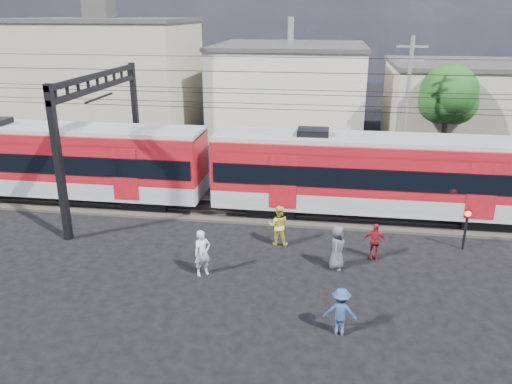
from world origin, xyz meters
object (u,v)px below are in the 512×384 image
pedestrian_a (202,253)px  pedestrian_c (340,312)px  commuter_train (382,173)px  crossing_signal (467,222)px

pedestrian_a → pedestrian_c: bearing=-70.0°
commuter_train → pedestrian_c: size_ratio=30.89×
commuter_train → crossing_signal: 4.61m
pedestrian_a → crossing_signal: pedestrian_a is taller
commuter_train → pedestrian_a: 10.07m
pedestrian_c → crossing_signal: size_ratio=0.88×
pedestrian_a → pedestrian_c: size_ratio=1.14×
commuter_train → pedestrian_c: 10.21m
pedestrian_c → crossing_signal: (5.38, 6.94, 0.47)m
crossing_signal → commuter_train: bearing=138.9°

